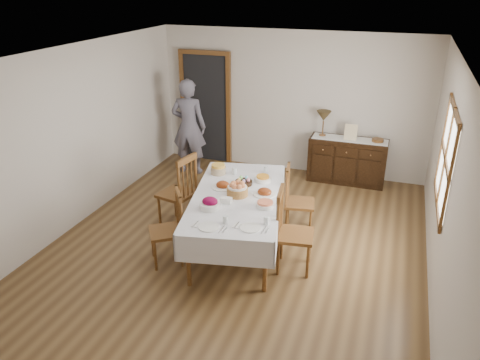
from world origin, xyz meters
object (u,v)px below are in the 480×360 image
(person, at_px, (189,124))
(dining_table, at_px, (237,201))
(table_lamp, at_px, (324,117))
(chair_left_far, at_px, (180,191))
(chair_left_near, at_px, (170,227))
(chair_right_far, at_px, (296,199))
(chair_right_near, at_px, (291,230))
(sideboard, at_px, (347,160))

(person, bearing_deg, dining_table, 121.49)
(person, distance_m, table_lamp, 2.45)
(dining_table, xyz_separation_m, chair_left_far, (-0.99, 0.28, -0.12))
(chair_left_near, xyz_separation_m, chair_right_far, (1.35, 1.32, 0.00))
(dining_table, height_order, chair_left_near, chair_left_near)
(chair_right_far, height_order, person, person)
(table_lamp, bearing_deg, chair_right_near, -86.97)
(chair_left_far, distance_m, chair_right_far, 1.70)
(chair_left_near, bearing_deg, chair_right_near, 68.74)
(dining_table, distance_m, person, 2.86)
(sideboard, height_order, table_lamp, table_lamp)
(chair_right_far, bearing_deg, table_lamp, -9.48)
(dining_table, relative_size, chair_left_far, 2.18)
(chair_left_far, distance_m, chair_right_near, 1.88)
(dining_table, distance_m, chair_right_near, 0.86)
(sideboard, relative_size, person, 0.71)
(chair_right_near, relative_size, sideboard, 0.80)
(chair_left_far, relative_size, table_lamp, 2.45)
(dining_table, bearing_deg, sideboard, 56.07)
(chair_left_near, relative_size, chair_right_near, 0.92)
(dining_table, height_order, chair_right_near, chair_right_near)
(person, height_order, table_lamp, person)
(sideboard, xyz_separation_m, table_lamp, (-0.48, 0.02, 0.76))
(dining_table, distance_m, table_lamp, 2.88)
(chair_left_near, distance_m, chair_right_far, 1.89)
(chair_right_far, height_order, sideboard, chair_right_far)
(dining_table, height_order, chair_right_far, chair_right_far)
(chair_left_near, distance_m, person, 3.10)
(chair_left_far, height_order, person, person)
(chair_left_near, bearing_deg, person, 165.46)
(chair_right_far, height_order, table_lamp, table_lamp)
(chair_left_far, distance_m, table_lamp, 3.03)
(chair_left_near, distance_m, chair_right_near, 1.54)
(dining_table, xyz_separation_m, person, (-1.75, 2.25, 0.26))
(sideboard, bearing_deg, chair_right_far, -102.85)
(chair_left_far, bearing_deg, chair_left_near, 29.42)
(dining_table, relative_size, chair_right_near, 2.26)
(chair_left_near, distance_m, chair_left_far, 0.96)
(dining_table, bearing_deg, chair_right_near, -30.63)
(chair_right_far, bearing_deg, chair_left_near, 124.59)
(chair_right_near, height_order, chair_right_far, chair_right_near)
(dining_table, distance_m, chair_left_far, 1.04)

